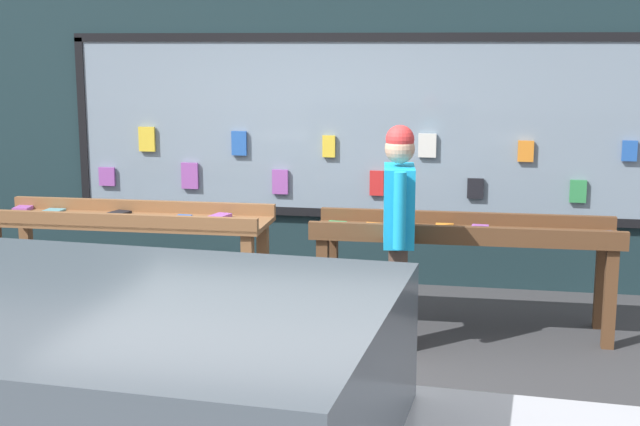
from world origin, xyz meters
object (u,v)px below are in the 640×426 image
display_table_left (130,228)px  person_browsing (399,220)px  display_table_right (464,242)px  small_dog (335,315)px

display_table_left → person_browsing: (2.34, -0.54, 0.26)m
display_table_right → person_browsing: person_browsing is taller
display_table_right → small_dog: bearing=-143.9°
person_browsing → small_dog: size_ratio=3.31×
display_table_left → small_dog: display_table_left is taller
person_browsing → small_dog: 0.85m
display_table_right → small_dog: 1.22m
display_table_left → person_browsing: person_browsing is taller
display_table_right → person_browsing: (-0.47, -0.53, 0.26)m
display_table_right → person_browsing: bearing=-131.4°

